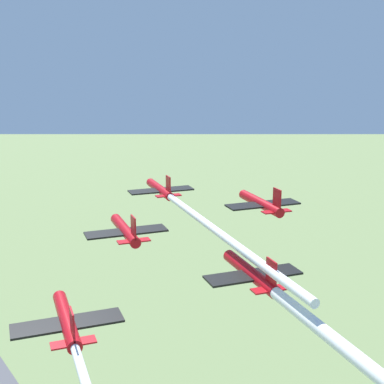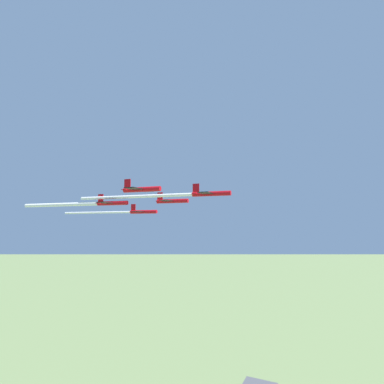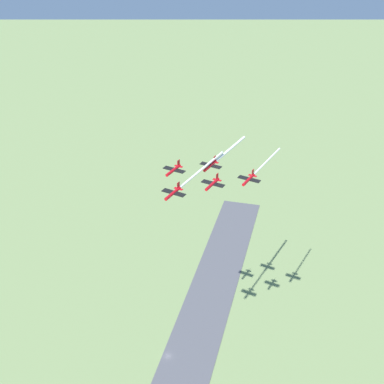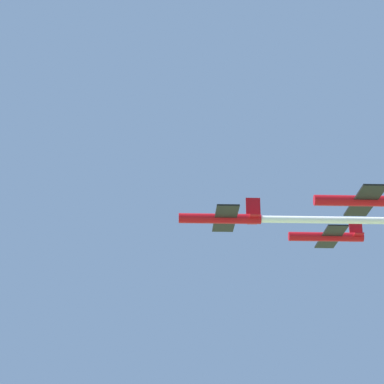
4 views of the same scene
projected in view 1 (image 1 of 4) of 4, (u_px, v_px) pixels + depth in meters
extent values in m
cylinder|color=#B20C14|center=(160.00, 189.00, 80.11)|extent=(1.98, 10.35, 1.26)
cube|color=black|center=(161.00, 190.00, 79.48)|extent=(9.77, 3.42, 0.21)
cube|color=#B20C14|center=(168.00, 185.00, 75.88)|extent=(0.29, 1.84, 2.51)
cube|color=#B20C14|center=(168.00, 196.00, 76.25)|extent=(3.74, 1.51, 0.14)
cylinder|color=#B20C14|center=(125.00, 230.00, 63.38)|extent=(1.98, 10.35, 1.26)
cube|color=black|center=(126.00, 232.00, 62.76)|extent=(9.77, 3.42, 0.21)
cube|color=#B20C14|center=(133.00, 227.00, 59.16)|extent=(0.29, 1.84, 2.51)
cube|color=#B20C14|center=(134.00, 241.00, 59.53)|extent=(3.74, 1.51, 0.14)
cylinder|color=#B20C14|center=(260.00, 203.00, 69.05)|extent=(1.98, 10.35, 1.26)
cube|color=black|center=(263.00, 204.00, 68.42)|extent=(9.77, 3.42, 0.21)
cube|color=#B20C14|center=(277.00, 199.00, 64.82)|extent=(0.29, 1.84, 2.51)
cube|color=#B20C14|center=(276.00, 211.00, 65.19)|extent=(3.74, 1.51, 0.14)
cylinder|color=#B20C14|center=(66.00, 320.00, 47.10)|extent=(1.98, 10.35, 1.26)
cube|color=black|center=(67.00, 323.00, 46.47)|extent=(9.77, 3.42, 0.21)
cube|color=#B20C14|center=(72.00, 325.00, 42.87)|extent=(0.29, 1.84, 2.51)
cube|color=#B20C14|center=(73.00, 343.00, 43.24)|extent=(3.74, 1.51, 0.14)
cylinder|color=#B20C14|center=(250.00, 272.00, 52.70)|extent=(1.98, 10.35, 1.26)
cube|color=black|center=(253.00, 275.00, 52.08)|extent=(9.77, 3.42, 0.21)
cube|color=#B20C14|center=(271.00, 273.00, 48.48)|extent=(0.29, 1.84, 2.51)
cube|color=#B20C14|center=(271.00, 289.00, 48.85)|extent=(3.74, 1.51, 0.14)
cylinder|color=white|center=(222.00, 235.00, 58.68)|extent=(3.48, 36.70, 0.89)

